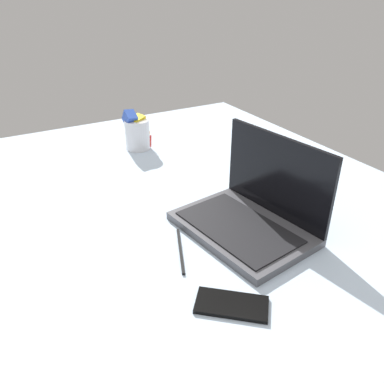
# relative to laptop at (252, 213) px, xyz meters

# --- Properties ---
(bed_mattress) EXTENTS (1.80, 1.40, 0.18)m
(bed_mattress) POSITION_rel_laptop_xyz_m (-0.10, -0.12, -0.13)
(bed_mattress) COLOR silver
(bed_mattress) RESTS_ON ground
(laptop) EXTENTS (0.36, 0.27, 0.23)m
(laptop) POSITION_rel_laptop_xyz_m (0.00, 0.00, 0.00)
(laptop) COLOR #4C4C51
(laptop) RESTS_ON bed_mattress
(snack_cup) EXTENTS (0.09, 0.10, 0.15)m
(snack_cup) POSITION_rel_laptop_xyz_m (-0.63, -0.04, 0.02)
(snack_cup) COLOR silver
(snack_cup) RESTS_ON bed_mattress
(cell_phone) EXTENTS (0.14, 0.15, 0.01)m
(cell_phone) POSITION_rel_laptop_xyz_m (0.20, -0.20, -0.04)
(cell_phone) COLOR black
(cell_phone) RESTS_ON bed_mattress
(charger_cable) EXTENTS (0.16, 0.07, 0.01)m
(charger_cable) POSITION_rel_laptop_xyz_m (-0.00, -0.20, -0.04)
(charger_cable) COLOR black
(charger_cable) RESTS_ON bed_mattress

